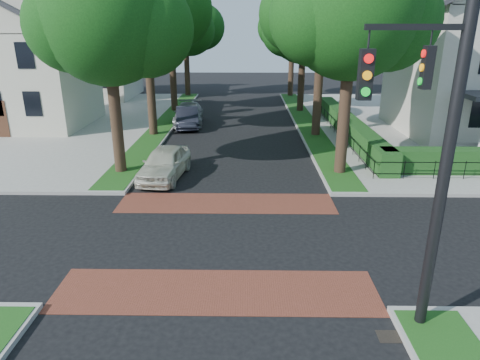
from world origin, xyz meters
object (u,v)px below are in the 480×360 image
Objects in this scene: parked_car_middle at (187,117)px; parked_car_rear at (189,114)px; traffic_signal at (436,138)px; parked_car_front at (165,163)px.

parked_car_middle is 0.86× the size of parked_car_rear.
parked_car_middle is (-8.44, 22.21, -3.96)m from traffic_signal.
parked_car_front is 0.99× the size of parked_car_middle.
parked_car_front is at bearing -95.95° from parked_car_middle.
parked_car_rear reaches higher than parked_car_middle.
parked_car_front is at bearing -91.98° from parked_car_rear.
parked_car_middle is at bearing 110.80° from traffic_signal.
parked_car_rear reaches higher than parked_car_front.
parked_car_rear is at bearing 109.86° from traffic_signal.
parked_car_middle is at bearing -91.78° from parked_car_rear.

